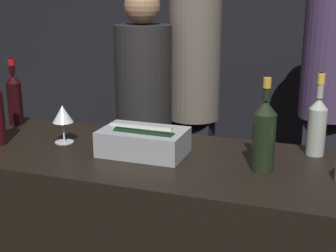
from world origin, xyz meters
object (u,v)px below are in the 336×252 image
rose_wine_bottle (317,123)px  person_grey_polo (144,112)px  wine_glass (63,115)px  red_wine_bottle_tall (14,97)px  ice_bin_with_bottles (143,140)px  person_in_hoodie (194,91)px  person_blond_tee (330,91)px  champagne_bottle (264,134)px

rose_wine_bottle → person_grey_polo: person_grey_polo is taller
wine_glass → red_wine_bottle_tall: 0.43m
ice_bin_with_bottles → person_in_hoodie: person_in_hoodie is taller
wine_glass → person_blond_tee: bearing=52.0°
champagne_bottle → rose_wine_bottle: bearing=54.6°
red_wine_bottle_tall → person_in_hoodie: bearing=56.4°
ice_bin_with_bottles → person_blond_tee: bearing=63.7°
champagne_bottle → person_in_hoodie: bearing=117.3°
wine_glass → person_in_hoodie: bearing=77.4°
rose_wine_bottle → person_grey_polo: bearing=147.4°
wine_glass → person_grey_polo: bearing=88.2°
person_in_hoodie → person_blond_tee: (0.83, 0.24, 0.01)m
person_in_hoodie → wine_glass: bearing=139.1°
person_in_hoodie → red_wine_bottle_tall: bearing=118.1°
wine_glass → person_blond_tee: person_blond_tee is taller
person_blond_tee → person_in_hoodie: bearing=-2.8°
person_blond_tee → person_grey_polo: 1.20m
champagne_bottle → person_grey_polo: size_ratio=0.21×
champagne_bottle → person_in_hoodie: person_in_hoodie is taller
rose_wine_bottle → champagne_bottle: bearing=-125.4°
ice_bin_with_bottles → person_blond_tee: size_ratio=0.19×
ice_bin_with_bottles → person_grey_polo: bearing=112.3°
person_blond_tee → person_grey_polo: bearing=7.9°
rose_wine_bottle → person_blond_tee: bearing=88.2°
ice_bin_with_bottles → person_in_hoodie: (-0.13, 1.18, -0.03)m
wine_glass → red_wine_bottle_tall: (-0.39, 0.18, 0.02)m
ice_bin_with_bottles → red_wine_bottle_tall: 0.81m
champagne_bottle → person_in_hoodie: 1.36m
person_grey_polo → person_in_hoodie: bearing=-9.2°
wine_glass → champagne_bottle: size_ratio=0.48×
person_grey_polo → champagne_bottle: bearing=-108.2°
rose_wine_bottle → person_grey_polo: 1.24m
champagne_bottle → person_blond_tee: person_blond_tee is taller
person_blond_tee → person_grey_polo: size_ratio=1.11×
red_wine_bottle_tall → champagne_bottle: champagne_bottle is taller
ice_bin_with_bottles → rose_wine_bottle: rose_wine_bottle is taller
rose_wine_bottle → person_in_hoodie: person_in_hoodie is taller
rose_wine_bottle → red_wine_bottle_tall: bearing=-179.2°
ice_bin_with_bottles → wine_glass: size_ratio=2.05×
ice_bin_with_bottles → person_blond_tee: 1.59m
champagne_bottle → person_grey_polo: 1.26m
ice_bin_with_bottles → rose_wine_bottle: size_ratio=1.02×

